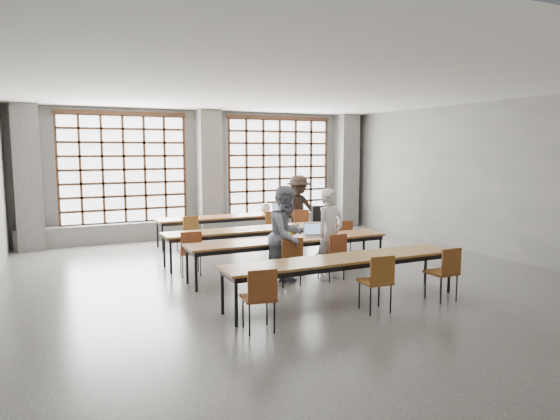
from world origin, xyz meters
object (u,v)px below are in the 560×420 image
object	(u,v)px
mouse	(333,234)
desk_row_d	(344,262)
chair_near_mid	(378,277)
red_pouch	(258,294)
desk_row_b	(256,231)
chair_mid_left	(191,248)
chair_mid_centre	(284,240)
laptop_front	(313,232)
student_female	(287,235)
chair_front_right	(334,252)
chair_near_left	(260,293)
backpack	(319,215)
green_box	(285,236)
laptop_back	(280,210)
desk_row_c	(289,242)
student_back	(298,209)
chair_back_mid	(272,224)
desk_row_a	(234,218)
chair_near_right	(445,268)
chair_front_left	(290,256)
student_male	(330,234)
chair_back_right	(300,222)
plastic_bag	(265,208)
chair_back_left	(188,230)
chair_mid_right	(342,235)
phone	(300,238)

from	to	relation	value
mouse	desk_row_d	bearing A→B (deg)	-116.37
chair_near_mid	red_pouch	size ratio (longest dim) A/B	4.40
desk_row_b	chair_mid_left	xyz separation A→B (m)	(-1.61, -0.63, -0.13)
desk_row_b	chair_mid_centre	xyz separation A→B (m)	(0.38, -0.63, -0.13)
chair_mid_centre	laptop_front	xyz separation A→B (m)	(0.29, -0.71, 0.25)
chair_near_mid	student_female	size ratio (longest dim) A/B	0.49
chair_mid_left	chair_front_right	distance (m)	2.73
chair_near_left	backpack	size ratio (longest dim) A/B	2.20
green_box	backpack	world-z (taller)	backpack
desk_row_b	chair_front_right	size ratio (longest dim) A/B	4.55
student_female	laptop_back	distance (m)	4.63
desk_row_c	student_back	distance (m)	3.62
chair_back_mid	desk_row_d	bearing A→B (deg)	-101.29
desk_row_a	chair_near_right	world-z (taller)	chair_near_right
desk_row_a	chair_front_left	xyz separation A→B (m)	(-0.52, -4.26, -0.13)
desk_row_d	mouse	world-z (taller)	mouse
student_male	green_box	bearing A→B (deg)	122.10
chair_mid_left	chair_back_right	bearing A→B (deg)	31.96
laptop_front	plastic_bag	world-z (taller)	plastic_bag
desk_row_a	chair_near_left	size ratio (longest dim) A/B	4.55
chair_back_left	student_female	xyz separation A→B (m)	(0.86, -3.50, 0.36)
chair_near_left	student_male	bearing A→B (deg)	41.36
desk_row_b	chair_mid_right	bearing A→B (deg)	-19.34
chair_back_left	chair_near_left	world-z (taller)	same
chair_back_left	chair_mid_right	size ratio (longest dim) A/B	1.00
chair_back_mid	chair_mid_left	world-z (taller)	same
desk_row_b	backpack	bearing A→B (deg)	1.79
chair_mid_centre	chair_near_mid	xyz separation A→B (m)	(-0.06, -3.32, 0.00)
chair_back_right	backpack	distance (m)	1.59
chair_near_right	student_back	world-z (taller)	student_back
chair_near_left	laptop_front	distance (m)	3.46
chair_back_left	green_box	xyz separation A→B (m)	(1.11, -2.92, 0.24)
phone	chair_mid_left	bearing A→B (deg)	154.19
chair_back_mid	chair_front_left	bearing A→B (deg)	-109.80
desk_row_b	chair_near_mid	size ratio (longest dim) A/B	4.55
chair_back_left	chair_front_left	distance (m)	3.73
chair_mid_centre	mouse	xyz separation A→B (m)	(0.67, -0.83, 0.21)
chair_back_left	laptop_back	distance (m)	2.84
chair_front_right	chair_mid_centre	bearing A→B (deg)	102.78
chair_back_mid	laptop_front	distance (m)	2.94
desk_row_d	chair_back_right	size ratio (longest dim) A/B	4.55
student_female	chair_back_mid	bearing A→B (deg)	40.93
chair_mid_right	chair_front_left	xyz separation A→B (m)	(-2.00, -1.44, 0.00)
chair_near_left	student_female	size ratio (longest dim) A/B	0.49
chair_front_left	red_pouch	distance (m)	2.26
desk_row_b	desk_row_c	xyz separation A→B (m)	(0.10, -1.44, 0.00)
chair_near_left	mouse	world-z (taller)	chair_near_left
chair_mid_centre	chair_near_right	size ratio (longest dim) A/B	1.00
laptop_front	plastic_bag	xyz separation A→B (m)	(0.55, 3.57, 0.08)
mouse	green_box	world-z (taller)	green_box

